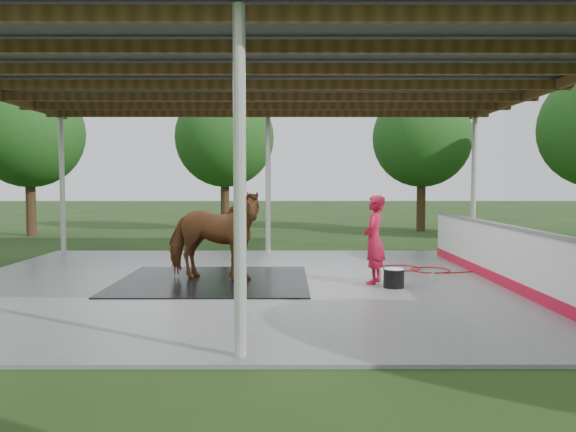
{
  "coord_description": "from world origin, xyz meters",
  "views": [
    {
      "loc": [
        0.51,
        -10.84,
        1.98
      ],
      "look_at": [
        0.54,
        0.14,
        1.33
      ],
      "focal_mm": 35.0,
      "sensor_mm": 36.0,
      "label": 1
    }
  ],
  "objects_px": {
    "dasher_board": "(496,254)",
    "wash_bucket": "(394,278)",
    "horse": "(213,235)",
    "handler": "(374,239)"
  },
  "relations": [
    {
      "from": "dasher_board",
      "to": "wash_bucket",
      "type": "relative_size",
      "value": 20.9
    },
    {
      "from": "dasher_board",
      "to": "handler",
      "type": "bearing_deg",
      "value": -175.85
    },
    {
      "from": "wash_bucket",
      "to": "handler",
      "type": "bearing_deg",
      "value": 124.15
    },
    {
      "from": "dasher_board",
      "to": "handler",
      "type": "height_order",
      "value": "handler"
    },
    {
      "from": "handler",
      "to": "wash_bucket",
      "type": "xyz_separation_m",
      "value": [
        0.3,
        -0.44,
        -0.66
      ]
    },
    {
      "from": "dasher_board",
      "to": "wash_bucket",
      "type": "bearing_deg",
      "value": -163.74
    },
    {
      "from": "handler",
      "to": "wash_bucket",
      "type": "height_order",
      "value": "handler"
    },
    {
      "from": "dasher_board",
      "to": "wash_bucket",
      "type": "height_order",
      "value": "dasher_board"
    },
    {
      "from": "horse",
      "to": "handler",
      "type": "relative_size",
      "value": 1.22
    },
    {
      "from": "handler",
      "to": "wash_bucket",
      "type": "relative_size",
      "value": 4.42
    }
  ]
}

